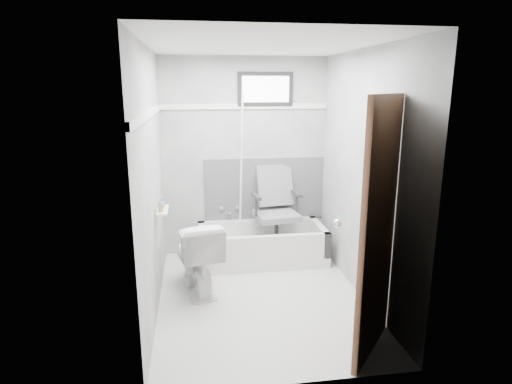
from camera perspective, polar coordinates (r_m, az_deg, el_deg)
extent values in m
plane|color=silver|center=(4.40, 0.68, -13.86)|extent=(2.60, 2.60, 0.00)
plane|color=silver|center=(3.91, 0.79, 19.04)|extent=(2.60, 2.60, 0.00)
cube|color=slate|center=(5.25, -1.51, 4.57)|extent=(2.00, 0.02, 2.40)
cube|color=slate|center=(2.75, 5.01, -4.07)|extent=(2.00, 0.02, 2.40)
cube|color=slate|center=(3.96, -13.72, 1.11)|extent=(0.02, 2.60, 2.40)
cube|color=slate|center=(4.26, 14.15, 1.97)|extent=(0.02, 2.60, 2.40)
imported|color=white|center=(4.43, -7.87, -8.42)|extent=(0.58, 0.84, 0.75)
cube|color=#4C4C4F|center=(5.36, 1.18, 0.39)|extent=(1.50, 0.02, 0.78)
cube|color=white|center=(5.18, -1.54, 11.34)|extent=(2.00, 0.02, 0.06)
cube|color=white|center=(3.87, -14.05, 10.10)|extent=(0.02, 2.60, 0.06)
cylinder|color=white|center=(5.04, -2.01, 2.43)|extent=(0.02, 0.47, 1.90)
cube|color=white|center=(4.17, -12.35, -2.43)|extent=(0.10, 0.32, 0.02)
imported|color=#A38651|center=(4.08, -12.61, -1.86)|extent=(0.05, 0.05, 0.10)
imported|color=slate|center=(4.21, -12.48, -1.43)|extent=(0.09, 0.09, 0.09)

